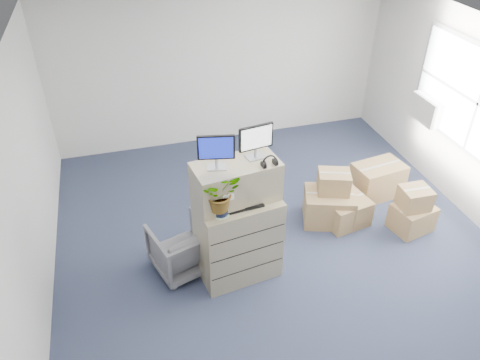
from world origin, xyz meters
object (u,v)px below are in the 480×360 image
Objects in this scene: monitor_right at (256,140)px; potted_plant at (220,196)px; water_bottle at (246,188)px; office_chair at (181,246)px; filing_cabinet_lower at (238,238)px; monitor_left at (216,150)px; keyboard at (242,205)px.

potted_plant is at bearing -157.19° from monitor_right.
water_bottle is 0.43× the size of office_chair.
office_chair is (-0.69, 0.28, -0.21)m from filing_cabinet_lower.
monitor_right reaches higher than potted_plant.
monitor_left reaches higher than water_bottle.
monitor_left is at bearing -178.64° from monitor_right.
filing_cabinet_lower is at bearing -164.32° from water_bottle.
monitor_left is 1.60m from office_chair.
monitor_left is 0.77m from keyboard.
filing_cabinet_lower is 2.82× the size of monitor_left.
filing_cabinet_lower is 1.33m from monitor_right.
office_chair is at bearing 163.71° from monitor_left.
monitor_right is 0.79× the size of potted_plant.
potted_plant reaches higher than keyboard.
keyboard reaches higher than office_chair.
filing_cabinet_lower is at bearing 2.45° from monitor_left.
filing_cabinet_lower is 2.34× the size of keyboard.
office_chair is (-0.45, 0.24, -1.51)m from monitor_left.
water_bottle is at bearing 53.40° from keyboard.
filing_cabinet_lower is at bearing 35.90° from potted_plant.
monitor_right is at bearing 33.71° from water_bottle.
keyboard is (0.02, -0.11, 0.59)m from filing_cabinet_lower.
water_bottle reaches higher than keyboard.
keyboard is (-0.23, -0.23, -0.71)m from monitor_right.
keyboard is at bearing -143.78° from monitor_right.
filing_cabinet_lower is at bearing 140.73° from office_chair.
keyboard is (0.25, -0.14, -0.71)m from monitor_left.
potted_plant is at bearing -83.85° from monitor_left.
potted_plant reaches higher than office_chair.
potted_plant is 0.72× the size of office_chair.
monitor_right is at bearing 22.07° from monitor_left.
monitor_right is 0.60m from water_bottle.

